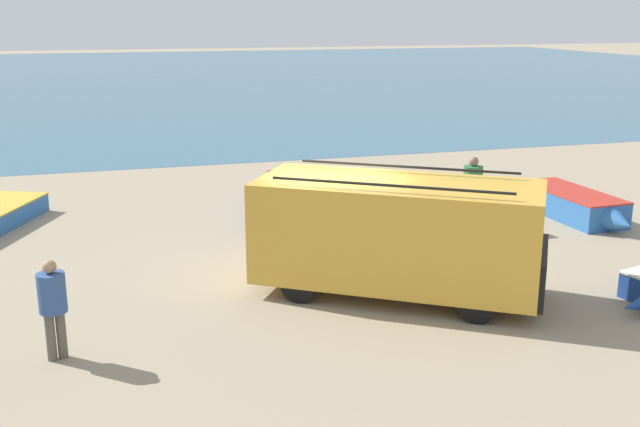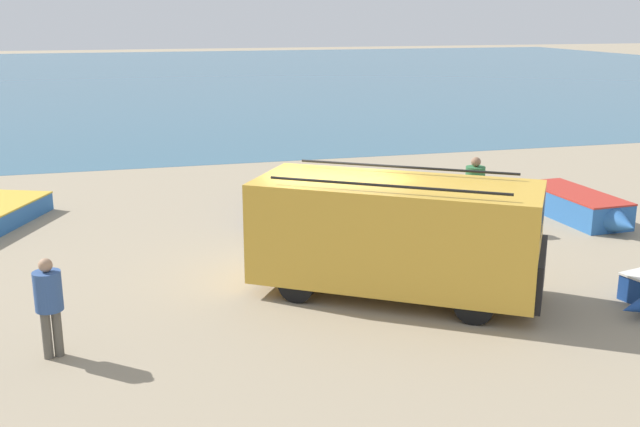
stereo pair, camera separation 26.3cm
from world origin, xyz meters
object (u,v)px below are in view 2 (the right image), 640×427
(parked_van, at_px, (397,233))
(fisherman_1, at_px, (49,299))
(fishing_rowboat_2, at_px, (294,197))
(fishing_rowboat_3, at_px, (578,206))
(fisherman_0, at_px, (475,186))

(parked_van, relative_size, fisherman_1, 3.47)
(parked_van, relative_size, fishing_rowboat_2, 0.99)
(fishing_rowboat_2, xyz_separation_m, fishing_rowboat_3, (6.74, -3.06, 0.04))
(fishing_rowboat_2, xyz_separation_m, fisherman_0, (3.75, -3.15, 0.76))
(fisherman_0, xyz_separation_m, fisherman_1, (-9.41, -4.76, -0.11))
(parked_van, xyz_separation_m, fishing_rowboat_2, (-0.35, 6.79, -0.90))
(fishing_rowboat_2, relative_size, fisherman_1, 3.49)
(fisherman_1, bearing_deg, fishing_rowboat_2, -52.91)
(parked_van, xyz_separation_m, fishing_rowboat_3, (6.39, 3.73, -0.86))
(fishing_rowboat_2, xyz_separation_m, fisherman_1, (-5.66, -7.91, 0.65))
(fishing_rowboat_3, distance_m, fisherman_1, 13.33)
(fishing_rowboat_3, xyz_separation_m, fisherman_0, (-2.99, -0.09, 0.72))
(fishing_rowboat_3, bearing_deg, fisherman_0, -90.84)
(parked_van, bearing_deg, fishing_rowboat_2, 126.40)
(fisherman_0, bearing_deg, fisherman_1, -18.51)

